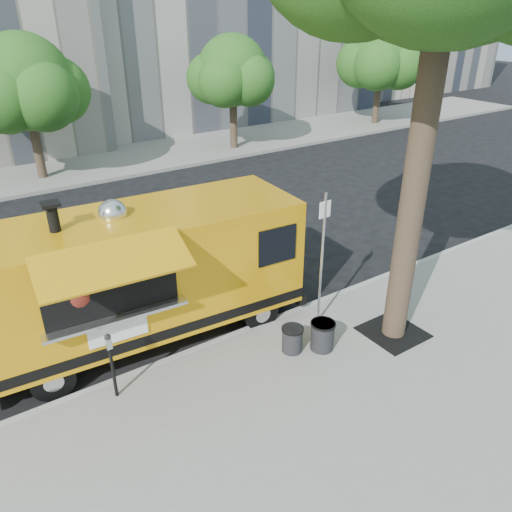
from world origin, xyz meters
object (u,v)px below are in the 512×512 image
(far_tree_b, at_px, (24,83))
(sign_post, at_px, (322,252))
(far_tree_c, at_px, (233,71))
(parking_meter, at_px, (111,358))
(trash_bin_right, at_px, (322,335))
(trash_bin_left, at_px, (292,338))
(far_tree_d, at_px, (382,56))
(food_truck, at_px, (142,273))

(far_tree_b, bearing_deg, sign_post, -79.85)
(far_tree_c, bearing_deg, far_tree_b, 178.09)
(parking_meter, height_order, trash_bin_right, parking_meter)
(sign_post, relative_size, trash_bin_left, 5.53)
(parking_meter, bearing_deg, far_tree_b, 81.90)
(far_tree_d, bearing_deg, far_tree_c, -178.85)
(far_tree_d, relative_size, food_truck, 0.82)
(far_tree_d, xyz_separation_m, food_truck, (-19.74, -12.43, -2.32))
(far_tree_d, distance_m, trash_bin_right, 22.92)
(parking_meter, xyz_separation_m, trash_bin_right, (3.97, -1.01, -0.50))
(sign_post, height_order, parking_meter, sign_post)
(food_truck, relative_size, trash_bin_left, 12.73)
(far_tree_b, bearing_deg, trash_bin_left, -84.52)
(far_tree_c, bearing_deg, far_tree_d, 1.15)
(far_tree_b, height_order, far_tree_c, far_tree_b)
(far_tree_c, height_order, parking_meter, far_tree_c)
(far_tree_c, height_order, food_truck, far_tree_c)
(far_tree_d, bearing_deg, sign_post, -139.30)
(far_tree_d, distance_m, food_truck, 23.44)
(far_tree_b, distance_m, parking_meter, 14.48)
(far_tree_b, height_order, far_tree_d, far_tree_d)
(sign_post, xyz_separation_m, trash_bin_left, (-1.13, -0.52, -1.41))
(parking_meter, distance_m, trash_bin_left, 3.53)
(sign_post, distance_m, food_truck, 3.72)
(sign_post, relative_size, parking_meter, 2.25)
(parking_meter, xyz_separation_m, food_truck, (1.26, 1.52, 0.59))
(far_tree_b, height_order, parking_meter, far_tree_b)
(food_truck, bearing_deg, far_tree_c, 55.33)
(food_truck, distance_m, trash_bin_left, 3.31)
(sign_post, distance_m, trash_bin_right, 1.69)
(far_tree_b, xyz_separation_m, sign_post, (2.55, -14.25, -1.98))
(far_tree_b, distance_m, food_truck, 12.75)
(far_tree_b, xyz_separation_m, far_tree_c, (9.00, -0.30, -0.12))
(food_truck, bearing_deg, sign_post, -23.80)
(far_tree_c, relative_size, trash_bin_left, 9.60)
(far_tree_c, xyz_separation_m, parking_meter, (-11.00, -13.75, -2.74))
(far_tree_b, bearing_deg, far_tree_c, -1.91)
(parking_meter, bearing_deg, sign_post, -2.52)
(sign_post, xyz_separation_m, trash_bin_right, (-0.58, -0.81, -1.37))
(sign_post, height_order, food_truck, food_truck)
(far_tree_c, height_order, far_tree_d, far_tree_d)
(sign_post, xyz_separation_m, food_truck, (-3.29, 1.72, -0.28))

